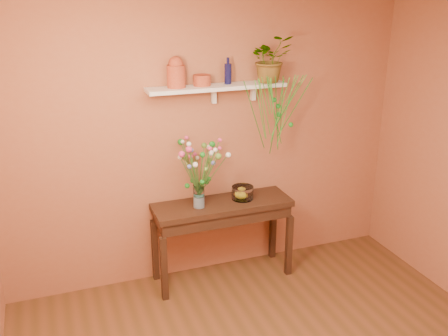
# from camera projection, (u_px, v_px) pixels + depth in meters

# --- Properties ---
(room) EXTENTS (4.04, 4.04, 2.70)m
(room) POSITION_uv_depth(u_px,v_px,m) (310.00, 232.00, 3.12)
(room) COLOR brown
(room) RESTS_ON ground
(sideboard) EXTENTS (1.35, 0.43, 0.82)m
(sideboard) POSITION_uv_depth(u_px,v_px,m) (222.00, 213.00, 4.91)
(sideboard) COLOR #351B11
(sideboard) RESTS_ON ground
(wall_shelf) EXTENTS (1.30, 0.24, 0.19)m
(wall_shelf) POSITION_uv_depth(u_px,v_px,m) (218.00, 87.00, 4.60)
(wall_shelf) COLOR white
(wall_shelf) RESTS_ON room
(terracotta_jug) EXTENTS (0.18, 0.18, 0.27)m
(terracotta_jug) POSITION_uv_depth(u_px,v_px,m) (176.00, 73.00, 4.43)
(terracotta_jug) COLOR #A74D31
(terracotta_jug) RESTS_ON wall_shelf
(terracotta_pot) EXTENTS (0.21, 0.21, 0.10)m
(terracotta_pot) POSITION_uv_depth(u_px,v_px,m) (202.00, 80.00, 4.55)
(terracotta_pot) COLOR #A74D31
(terracotta_pot) RESTS_ON wall_shelf
(blue_bottle) EXTENTS (0.06, 0.06, 0.24)m
(blue_bottle) POSITION_uv_depth(u_px,v_px,m) (228.00, 73.00, 4.61)
(blue_bottle) COLOR #0E0F38
(blue_bottle) RESTS_ON wall_shelf
(spider_plant) EXTENTS (0.39, 0.34, 0.43)m
(spider_plant) POSITION_uv_depth(u_px,v_px,m) (270.00, 59.00, 4.67)
(spider_plant) COLOR #1A6D1B
(spider_plant) RESTS_ON wall_shelf
(plant_fronds) EXTENTS (0.68, 0.32, 0.78)m
(plant_fronds) POSITION_uv_depth(u_px,v_px,m) (277.00, 109.00, 4.69)
(plant_fronds) COLOR #1A6D1B
(plant_fronds) RESTS_ON wall_shelf
(glass_vase) EXTENTS (0.11, 0.11, 0.22)m
(glass_vase) POSITION_uv_depth(u_px,v_px,m) (199.00, 198.00, 4.74)
(glass_vase) COLOR white
(glass_vase) RESTS_ON sideboard
(bouquet) EXTENTS (0.47, 0.50, 0.56)m
(bouquet) POSITION_uv_depth(u_px,v_px,m) (200.00, 160.00, 4.61)
(bouquet) COLOR #386B28
(bouquet) RESTS_ON glass_vase
(glass_bowl) EXTENTS (0.21, 0.21, 0.13)m
(glass_bowl) POSITION_uv_depth(u_px,v_px,m) (243.00, 193.00, 4.94)
(glass_bowl) COLOR white
(glass_bowl) RESTS_ON sideboard
(lemon) EXTENTS (0.08, 0.08, 0.08)m
(lemon) POSITION_uv_depth(u_px,v_px,m) (242.00, 194.00, 4.95)
(lemon) COLOR yellow
(lemon) RESTS_ON glass_bowl
(carton) EXTENTS (0.07, 0.06, 0.13)m
(carton) POSITION_uv_depth(u_px,v_px,m) (198.00, 200.00, 4.76)
(carton) COLOR teal
(carton) RESTS_ON sideboard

